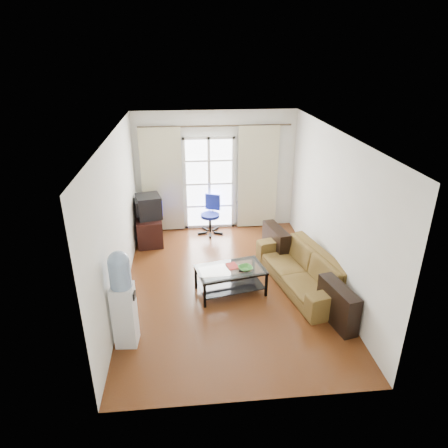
{
  "coord_description": "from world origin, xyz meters",
  "views": [
    {
      "loc": [
        -0.67,
        -6.09,
        3.92
      ],
      "look_at": [
        -0.03,
        0.35,
        1.04
      ],
      "focal_mm": 32.0,
      "sensor_mm": 36.0,
      "label": 1
    }
  ],
  "objects_px": {
    "crt_tv": "(148,206)",
    "task_chair": "(211,222)",
    "tv_stand": "(150,230)",
    "water_cooler": "(123,297)",
    "coffee_table": "(230,277)",
    "sofa": "(302,269)"
  },
  "relations": [
    {
      "from": "crt_tv",
      "to": "task_chair",
      "type": "bearing_deg",
      "value": -0.06
    },
    {
      "from": "sofa",
      "to": "coffee_table",
      "type": "relative_size",
      "value": 1.87
    },
    {
      "from": "water_cooler",
      "to": "sofa",
      "type": "bearing_deg",
      "value": 27.25
    },
    {
      "from": "coffee_table",
      "to": "water_cooler",
      "type": "relative_size",
      "value": 0.85
    },
    {
      "from": "coffee_table",
      "to": "water_cooler",
      "type": "bearing_deg",
      "value": -144.77
    },
    {
      "from": "tv_stand",
      "to": "task_chair",
      "type": "bearing_deg",
      "value": 8.71
    },
    {
      "from": "sofa",
      "to": "tv_stand",
      "type": "height_order",
      "value": "sofa"
    },
    {
      "from": "sofa",
      "to": "task_chair",
      "type": "relative_size",
      "value": 2.68
    },
    {
      "from": "crt_tv",
      "to": "sofa",
      "type": "bearing_deg",
      "value": -49.5
    },
    {
      "from": "task_chair",
      "to": "water_cooler",
      "type": "bearing_deg",
      "value": -88.82
    },
    {
      "from": "tv_stand",
      "to": "crt_tv",
      "type": "height_order",
      "value": "crt_tv"
    },
    {
      "from": "sofa",
      "to": "tv_stand",
      "type": "xyz_separation_m",
      "value": [
        -2.82,
        2.0,
        -0.03
      ]
    },
    {
      "from": "tv_stand",
      "to": "task_chair",
      "type": "xyz_separation_m",
      "value": [
        1.35,
        0.36,
        -0.03
      ]
    },
    {
      "from": "coffee_table",
      "to": "water_cooler",
      "type": "xyz_separation_m",
      "value": [
        -1.62,
        -1.15,
        0.48
      ]
    },
    {
      "from": "crt_tv",
      "to": "water_cooler",
      "type": "bearing_deg",
      "value": -105.43
    },
    {
      "from": "crt_tv",
      "to": "task_chair",
      "type": "distance_m",
      "value": 1.5
    },
    {
      "from": "tv_stand",
      "to": "crt_tv",
      "type": "bearing_deg",
      "value": 83.46
    },
    {
      "from": "tv_stand",
      "to": "water_cooler",
      "type": "height_order",
      "value": "water_cooler"
    },
    {
      "from": "water_cooler",
      "to": "crt_tv",
      "type": "bearing_deg",
      "value": 92.26
    },
    {
      "from": "sofa",
      "to": "coffee_table",
      "type": "bearing_deg",
      "value": -97.48
    },
    {
      "from": "coffee_table",
      "to": "task_chair",
      "type": "distance_m",
      "value": 2.48
    },
    {
      "from": "sofa",
      "to": "water_cooler",
      "type": "relative_size",
      "value": 1.59
    }
  ]
}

